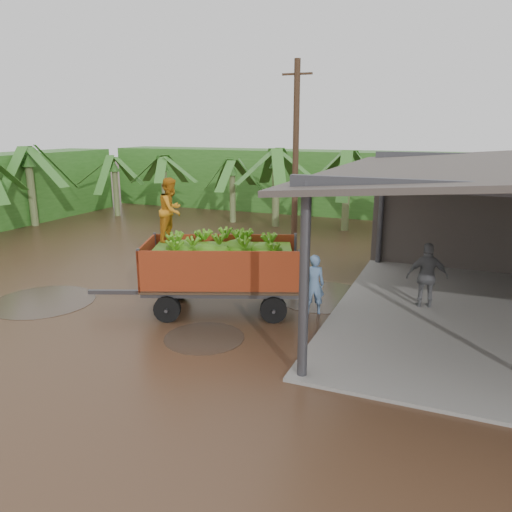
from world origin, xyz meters
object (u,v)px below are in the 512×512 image
Objects in this scene: man_blue at (313,284)px; man_grey at (427,277)px; utility_pole at (296,157)px; banana_trailer at (221,265)px.

man_grey is at bearing -174.63° from man_blue.
man_grey is 0.25× the size of utility_pole.
man_blue is 0.88× the size of man_grey.
utility_pole is (-5.55, 5.11, 2.83)m from man_grey.
man_blue is at bearing -67.55° from utility_pole.
man_grey reaches higher than man_blue.
man_blue is 7.77m from utility_pole.
utility_pole is at bearing -90.88° from man_blue.
utility_pole is at bearing 70.95° from banana_trailer.
banana_trailer is 3.07× the size of man_grey.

